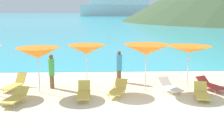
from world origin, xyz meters
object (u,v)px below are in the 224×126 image
object	(u,v)px
umbrella_4	(189,49)
lounge_chair_4	(170,86)
umbrella_2	(86,50)
lounge_chair_7	(202,93)
umbrella_1	(38,53)
lounge_chair_2	(15,97)
umbrella_3	(146,50)
beachgoer_3	(52,70)
lounge_chair_0	(15,84)
cruise_ship	(119,6)
lounge_chair_9	(210,85)
beachgoer_2	(119,66)
lounge_chair_1	(118,89)
lounge_chair_8	(84,93)

from	to	relation	value
umbrella_4	lounge_chair_4	bearing A→B (deg)	-136.93
umbrella_2	lounge_chair_7	bearing A→B (deg)	-17.03
umbrella_1	lounge_chair_4	world-z (taller)	umbrella_1
lounge_chair_2	lounge_chair_4	distance (m)	7.21
umbrella_3	beachgoer_3	size ratio (longest dim) A/B	1.40
lounge_chair_2	lounge_chair_7	xyz separation A→B (m)	(8.24, 0.35, -0.03)
lounge_chair_2	lounge_chair_7	distance (m)	8.25
umbrella_4	lounge_chair_2	xyz separation A→B (m)	(-8.28, -2.62, -1.65)
umbrella_4	lounge_chair_0	bearing A→B (deg)	-178.00
umbrella_4	beachgoer_3	distance (m)	7.20
umbrella_2	lounge_chair_4	bearing A→B (deg)	-6.76
umbrella_1	umbrella_2	xyz separation A→B (m)	(2.29, 0.38, 0.10)
lounge_chair_4	cruise_ship	world-z (taller)	cruise_ship
umbrella_2	lounge_chair_9	xyz separation A→B (m)	(6.19, -0.29, -1.77)
lounge_chair_2	beachgoer_3	world-z (taller)	beachgoer_3
umbrella_1	lounge_chair_7	distance (m)	7.84
lounge_chair_2	umbrella_2	bearing A→B (deg)	47.54
umbrella_2	lounge_chair_0	xyz separation A→B (m)	(-3.69, 0.34, -1.80)
umbrella_3	beachgoer_2	size ratio (longest dim) A/B	1.40
beachgoer_3	beachgoer_2	bearing A→B (deg)	-12.63
umbrella_4	lounge_chair_7	size ratio (longest dim) A/B	1.53
umbrella_4	beachgoer_3	world-z (taller)	umbrella_4
lounge_chair_1	beachgoer_3	distance (m)	3.64
lounge_chair_0	cruise_ship	bearing A→B (deg)	102.24
lounge_chair_2	lounge_chair_7	size ratio (longest dim) A/B	1.00
umbrella_1	lounge_chair_0	world-z (taller)	umbrella_1
umbrella_2	cruise_ship	world-z (taller)	cruise_ship
umbrella_1	lounge_chair_9	world-z (taller)	umbrella_1
lounge_chair_1	cruise_ship	world-z (taller)	cruise_ship
lounge_chair_8	lounge_chair_7	bearing A→B (deg)	-3.72
beachgoer_3	cruise_ship	size ratio (longest dim) A/B	0.03
lounge_chair_0	lounge_chair_8	size ratio (longest dim) A/B	1.06
beachgoer_2	cruise_ship	bearing A→B (deg)	82.90
lounge_chair_9	cruise_ship	xyz separation A→B (m)	(8.02, 196.37, 7.11)
umbrella_2	lounge_chair_7	xyz separation A→B (m)	(5.27, -1.61, -1.79)
lounge_chair_2	umbrella_1	bearing A→B (deg)	80.73
umbrella_3	umbrella_1	bearing A→B (deg)	-178.11
umbrella_3	umbrella_4	distance (m)	2.53
umbrella_1	lounge_chair_1	world-z (taller)	umbrella_1
lounge_chair_1	beachgoer_3	world-z (taller)	beachgoer_3
umbrella_2	umbrella_4	xyz separation A→B (m)	(5.30, 0.66, -0.11)
umbrella_2	umbrella_1	bearing A→B (deg)	-170.66
umbrella_4	beachgoer_2	xyz separation A→B (m)	(-3.60, 0.88, -1.02)
umbrella_2	umbrella_4	bearing A→B (deg)	7.05
umbrella_2	lounge_chair_2	distance (m)	3.98
umbrella_3	umbrella_4	xyz separation A→B (m)	(2.38, 0.86, -0.12)
lounge_chair_4	lounge_chair_8	bearing A→B (deg)	174.73
lounge_chair_7	beachgoer_2	bearing A→B (deg)	150.92
umbrella_1	umbrella_3	xyz separation A→B (m)	(5.21, 0.17, 0.10)
umbrella_2	lounge_chair_7	size ratio (longest dim) A/B	1.45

